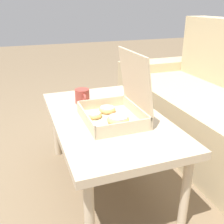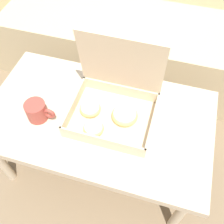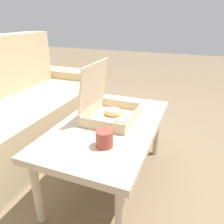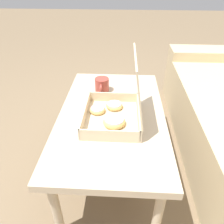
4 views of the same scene
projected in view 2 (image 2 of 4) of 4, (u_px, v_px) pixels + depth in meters
ground_plane at (108, 140)px, 1.62m from camera, size 12.00×12.00×0.00m
couch at (141, 23)px, 1.82m from camera, size 2.24×0.77×0.93m
coffee_table at (98, 122)px, 1.21m from camera, size 1.02×0.59×0.46m
pastry_box at (113, 104)px, 1.12m from camera, size 0.36×0.30×0.36m
coffee_mug at (37, 111)px, 1.13m from camera, size 0.13×0.09×0.09m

